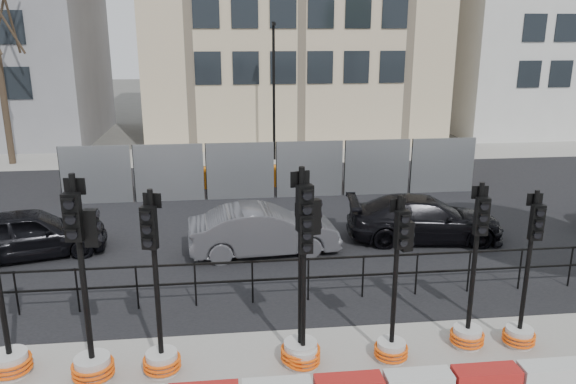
{
  "coord_description": "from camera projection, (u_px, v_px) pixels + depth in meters",
  "views": [
    {
      "loc": [
        -1.68,
        -9.72,
        5.67
      ],
      "look_at": [
        -0.24,
        3.0,
        1.96
      ],
      "focal_mm": 35.0,
      "sensor_mm": 36.0,
      "label": 1
    }
  ],
  "objects": [
    {
      "name": "ground",
      "position": [
        317.0,
        329.0,
        11.04
      ],
      "size": [
        120.0,
        120.0,
        0.0
      ],
      "primitive_type": "plane",
      "color": "#51514C",
      "rests_on": "ground"
    },
    {
      "name": "road",
      "position": [
        281.0,
        216.0,
        17.72
      ],
      "size": [
        40.0,
        14.0,
        0.03
      ],
      "primitive_type": "cube",
      "color": "black",
      "rests_on": "ground"
    },
    {
      "name": "sidewalk_far",
      "position": [
        262.0,
        155.0,
        26.31
      ],
      "size": [
        40.0,
        4.0,
        0.02
      ],
      "primitive_type": "cube",
      "color": "gray",
      "rests_on": "ground"
    },
    {
      "name": "kerb_railing",
      "position": [
        308.0,
        272.0,
        11.99
      ],
      "size": [
        18.0,
        0.04,
        1.0
      ],
      "color": "black",
      "rests_on": "ground"
    },
    {
      "name": "heras_fencing",
      "position": [
        260.0,
        174.0,
        20.06
      ],
      "size": [
        14.33,
        1.72,
        2.0
      ],
      "color": "gray",
      "rests_on": "ground"
    },
    {
      "name": "lamp_post_far",
      "position": [
        274.0,
        88.0,
        24.49
      ],
      "size": [
        0.12,
        0.56,
        6.0
      ],
      "color": "black",
      "rests_on": "ground"
    },
    {
      "name": "traffic_signal_a",
      "position": [
        7.0,
        338.0,
        9.35
      ],
      "size": [
        0.69,
        0.69,
        3.51
      ],
      "rotation": [
        0.0,
        0.0,
        0.32
      ],
      "color": "silver",
      "rests_on": "ground"
    },
    {
      "name": "traffic_signal_b",
      "position": [
        90.0,
        335.0,
        9.18
      ],
      "size": [
        0.71,
        0.71,
        3.58
      ],
      "rotation": [
        0.0,
        0.0,
        -0.12
      ],
      "color": "silver",
      "rests_on": "ground"
    },
    {
      "name": "traffic_signal_c",
      "position": [
        160.0,
        338.0,
        9.43
      ],
      "size": [
        0.65,
        0.65,
        3.28
      ],
      "rotation": [
        0.0,
        0.0,
        -0.29
      ],
      "color": "silver",
      "rests_on": "ground"
    },
    {
      "name": "traffic_signal_d",
      "position": [
        302.0,
        321.0,
        9.65
      ],
      "size": [
        0.7,
        0.7,
        3.58
      ],
      "rotation": [
        0.0,
        0.0,
        0.27
      ],
      "color": "silver",
      "rests_on": "ground"
    },
    {
      "name": "traffic_signal_e",
      "position": [
        303.0,
        335.0,
        9.61
      ],
      "size": [
        0.61,
        0.61,
        3.07
      ],
      "rotation": [
        0.0,
        0.0,
        0.12
      ],
      "color": "silver",
      "rests_on": "ground"
    },
    {
      "name": "traffic_signal_f",
      "position": [
        394.0,
        323.0,
        9.79
      ],
      "size": [
        0.6,
        0.6,
        3.07
      ],
      "rotation": [
        0.0,
        0.0,
        0.24
      ],
      "color": "silver",
      "rests_on": "ground"
    },
    {
      "name": "traffic_signal_g",
      "position": [
        469.0,
        315.0,
        10.25
      ],
      "size": [
        0.62,
        0.62,
        3.16
      ],
      "rotation": [
        0.0,
        0.0,
        -0.06
      ],
      "color": "silver",
      "rests_on": "ground"
    },
    {
      "name": "traffic_signal_h",
      "position": [
        522.0,
        316.0,
        10.28
      ],
      "size": [
        0.59,
        0.59,
        3.02
      ],
      "rotation": [
        0.0,
        0.0,
        -0.05
      ],
      "color": "silver",
      "rests_on": "ground"
    },
    {
      "name": "car_a",
      "position": [
        29.0,
        233.0,
        14.39
      ],
      "size": [
        3.35,
        4.52,
        1.29
      ],
      "primitive_type": "imported",
      "rotation": [
        0.0,
        0.0,
        1.82
      ],
      "color": "black",
      "rests_on": "ground"
    },
    {
      "name": "car_b",
      "position": [
        264.0,
        230.0,
        14.61
      ],
      "size": [
        2.01,
        4.12,
        1.28
      ],
      "primitive_type": "imported",
      "rotation": [
        0.0,
        0.0,
        1.66
      ],
      "color": "#4C4C51",
      "rests_on": "ground"
    },
    {
      "name": "car_c",
      "position": [
        424.0,
        219.0,
        15.57
      ],
      "size": [
        2.65,
        4.66,
        1.24
      ],
      "primitive_type": "imported",
      "rotation": [
        0.0,
        0.0,
        1.46
      ],
      "color": "black",
      "rests_on": "ground"
    }
  ]
}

